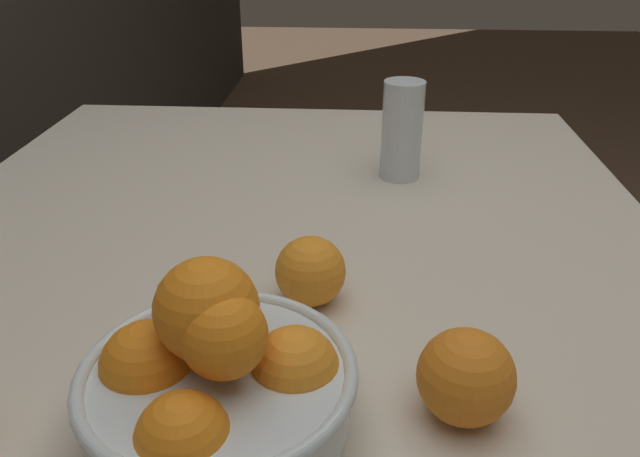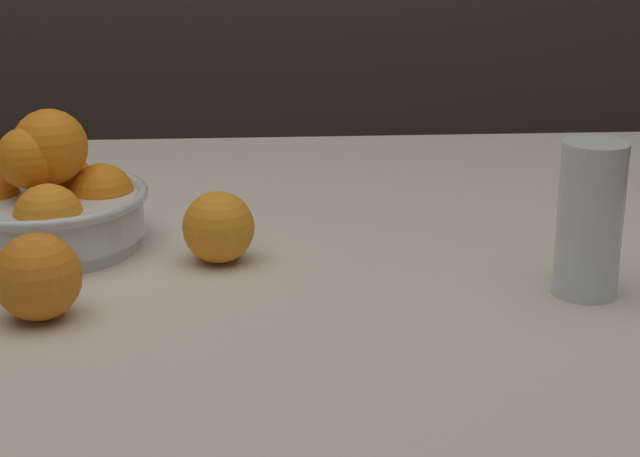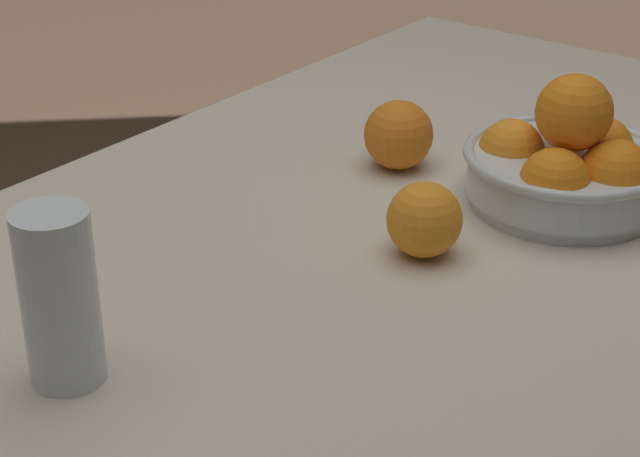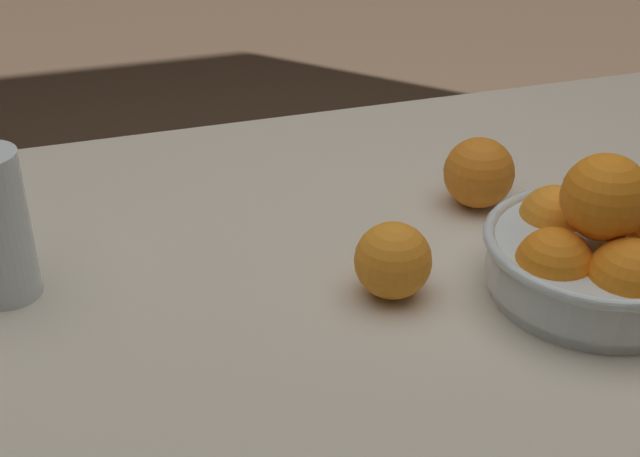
{
  "view_description": "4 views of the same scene",
  "coord_description": "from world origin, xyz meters",
  "px_view_note": "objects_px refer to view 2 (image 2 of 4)",
  "views": [
    {
      "loc": [
        -0.58,
        -0.1,
        1.12
      ],
      "look_at": [
        0.06,
        -0.06,
        0.79
      ],
      "focal_mm": 35.0,
      "sensor_mm": 36.0,
      "label": 1
    },
    {
      "loc": [
        0.04,
        -1.14,
        1.13
      ],
      "look_at": [
        0.11,
        -0.1,
        0.78
      ],
      "focal_mm": 60.0,
      "sensor_mm": 36.0,
      "label": 2
    },
    {
      "loc": [
        0.83,
        0.46,
        1.26
      ],
      "look_at": [
        0.11,
        -0.09,
        0.79
      ],
      "focal_mm": 60.0,
      "sensor_mm": 36.0,
      "label": 3
    },
    {
      "loc": [
        0.29,
        0.64,
        1.24
      ],
      "look_at": [
        0.07,
        -0.06,
        0.81
      ],
      "focal_mm": 50.0,
      "sensor_mm": 36.0,
      "label": 4
    }
  ],
  "objects_px": {
    "orange_loose_near_bowl": "(40,161)",
    "orange_loose_front": "(38,277)",
    "juice_glass": "(589,227)",
    "orange_loose_aside": "(218,227)",
    "fruit_bowl": "(48,202)"
  },
  "relations": [
    {
      "from": "fruit_bowl",
      "to": "juice_glass",
      "type": "height_order",
      "value": "same"
    },
    {
      "from": "orange_loose_near_bowl",
      "to": "orange_loose_front",
      "type": "height_order",
      "value": "orange_loose_front"
    },
    {
      "from": "orange_loose_near_bowl",
      "to": "fruit_bowl",
      "type": "bearing_deg",
      "value": -77.39
    },
    {
      "from": "fruit_bowl",
      "to": "juice_glass",
      "type": "relative_size",
      "value": 1.47
    },
    {
      "from": "fruit_bowl",
      "to": "orange_loose_front",
      "type": "xyz_separation_m",
      "value": [
        0.03,
        -0.21,
        -0.01
      ]
    },
    {
      "from": "fruit_bowl",
      "to": "orange_loose_near_bowl",
      "type": "relative_size",
      "value": 2.84
    },
    {
      "from": "fruit_bowl",
      "to": "orange_loose_front",
      "type": "distance_m",
      "value": 0.21
    },
    {
      "from": "orange_loose_near_bowl",
      "to": "orange_loose_aside",
      "type": "distance_m",
      "value": 0.38
    },
    {
      "from": "orange_loose_front",
      "to": "juice_glass",
      "type": "bearing_deg",
      "value": 3.07
    },
    {
      "from": "orange_loose_near_bowl",
      "to": "orange_loose_aside",
      "type": "bearing_deg",
      "value": -49.94
    },
    {
      "from": "orange_loose_near_bowl",
      "to": "orange_loose_front",
      "type": "xyz_separation_m",
      "value": [
        0.08,
        -0.43,
        0.0
      ]
    },
    {
      "from": "fruit_bowl",
      "to": "orange_loose_front",
      "type": "bearing_deg",
      "value": -82.77
    },
    {
      "from": "juice_glass",
      "to": "orange_loose_aside",
      "type": "relative_size",
      "value": 2.0
    },
    {
      "from": "orange_loose_front",
      "to": "orange_loose_near_bowl",
      "type": "bearing_deg",
      "value": 100.05
    },
    {
      "from": "orange_loose_near_bowl",
      "to": "orange_loose_front",
      "type": "relative_size",
      "value": 0.96
    }
  ]
}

